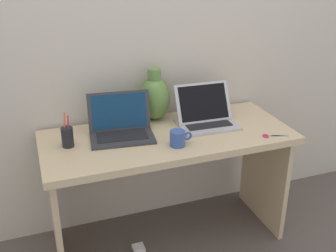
{
  "coord_description": "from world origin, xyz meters",
  "views": [
    {
      "loc": [
        -0.69,
        -1.94,
        1.69
      ],
      "look_at": [
        0.0,
        0.0,
        0.77
      ],
      "focal_mm": 43.89,
      "sensor_mm": 36.0,
      "label": 1
    }
  ],
  "objects": [
    {
      "name": "laptop_right",
      "position": [
        0.25,
        0.07,
        0.78
      ],
      "size": [
        0.34,
        0.26,
        0.22
      ],
      "color": "#B2B2B7",
      "rests_on": "desk"
    },
    {
      "name": "pen_cup",
      "position": [
        -0.54,
        0.04,
        0.77
      ],
      "size": [
        0.06,
        0.06,
        0.18
      ],
      "color": "black",
      "rests_on": "desk"
    },
    {
      "name": "laptop_left",
      "position": [
        -0.25,
        0.08,
        0.78
      ],
      "size": [
        0.37,
        0.27,
        0.23
      ],
      "color": "#333338",
      "rests_on": "desk"
    },
    {
      "name": "coffee_mug",
      "position": [
        0.01,
        -0.15,
        0.76
      ],
      "size": [
        0.12,
        0.08,
        0.08
      ],
      "color": "#335199",
      "rests_on": "desk"
    },
    {
      "name": "desk",
      "position": [
        0.0,
        0.0,
        0.56
      ],
      "size": [
        1.39,
        0.59,
        0.72
      ],
      "color": "#D1B78C",
      "rests_on": "ground"
    },
    {
      "name": "power_brick",
      "position": [
        -0.21,
        -0.05,
        0.01
      ],
      "size": [
        0.07,
        0.07,
        0.03
      ],
      "primitive_type": "cube",
      "color": "white",
      "rests_on": "ground"
    },
    {
      "name": "ground_plane",
      "position": [
        0.0,
        0.0,
        0.0
      ],
      "size": [
        6.0,
        6.0,
        0.0
      ],
      "primitive_type": "plane",
      "color": "#564C47"
    },
    {
      "name": "green_vase",
      "position": [
        0.0,
        0.23,
        0.85
      ],
      "size": [
        0.18,
        0.18,
        0.31
      ],
      "color": "#5B843D",
      "rests_on": "desk"
    },
    {
      "name": "back_wall",
      "position": [
        0.0,
        0.33,
        1.2
      ],
      "size": [
        4.4,
        0.04,
        2.4
      ],
      "primitive_type": "cube",
      "color": "beige",
      "rests_on": "ground"
    },
    {
      "name": "scissors",
      "position": [
        0.52,
        -0.22,
        0.72
      ],
      "size": [
        0.15,
        0.07,
        0.01
      ],
      "color": "#B7B7BC",
      "rests_on": "desk"
    }
  ]
}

